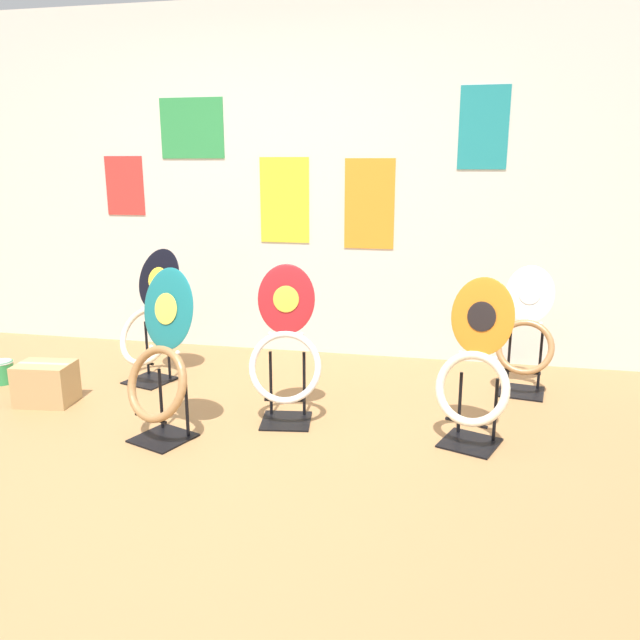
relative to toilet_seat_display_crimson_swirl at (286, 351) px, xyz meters
name	(u,v)px	position (x,y,z in m)	size (l,w,h in m)	color
ground_plane	(162,481)	(-0.39, -0.81, -0.42)	(14.00, 14.00, 0.00)	#A37547
wall_back	(282,184)	(-0.39, 1.40, 0.88)	(8.00, 0.07, 2.60)	silver
toilet_seat_display_crimson_swirl	(286,351)	(0.00, 0.00, 0.00)	(0.43, 0.32, 0.90)	black
toilet_seat_display_orange_sun	(474,375)	(1.04, -0.09, -0.04)	(0.43, 0.36, 0.89)	black
toilet_seat_display_jazz_black	(150,323)	(-1.08, 0.49, -0.02)	(0.47, 0.46, 0.89)	black
toilet_seat_display_teal_sax	(161,362)	(-0.58, -0.36, 0.01)	(0.45, 0.39, 0.92)	black
toilet_seat_display_white_plain	(526,337)	(1.38, 0.78, -0.05)	(0.39, 0.35, 0.82)	black
paint_can	(2,371)	(-2.05, 0.23, -0.34)	(0.15, 0.15, 0.16)	#2D8E4C
storage_box	(46,383)	(-1.53, -0.04, -0.29)	(0.35, 0.27, 0.26)	tan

